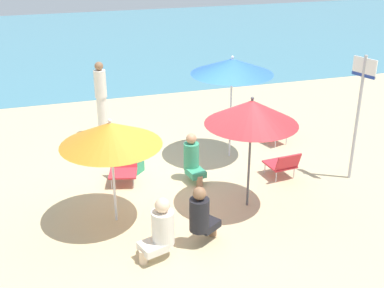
{
  "coord_description": "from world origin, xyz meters",
  "views": [
    {
      "loc": [
        -2.32,
        -7.57,
        4.45
      ],
      "look_at": [
        0.23,
        0.64,
        0.7
      ],
      "focal_mm": 46.67,
      "sensor_mm": 36.0,
      "label": 1
    }
  ],
  "objects_px": {
    "umbrella_red": "(252,112)",
    "person_a": "(101,98)",
    "umbrella_blue": "(232,66)",
    "beach_chair_c": "(123,167)",
    "beach_chair_a": "(283,164)",
    "person_b": "(201,215)",
    "person_c": "(192,158)",
    "beach_bag": "(136,164)",
    "warning_sign": "(360,102)",
    "person_d": "(160,229)",
    "umbrella_orange": "(110,134)",
    "beach_chair_b": "(279,128)"
  },
  "relations": [
    {
      "from": "umbrella_red",
      "to": "person_a",
      "type": "height_order",
      "value": "umbrella_red"
    },
    {
      "from": "umbrella_red",
      "to": "umbrella_blue",
      "type": "bearing_deg",
      "value": 77.59
    },
    {
      "from": "beach_chair_c",
      "to": "beach_chair_a",
      "type": "bearing_deg",
      "value": 89.65
    },
    {
      "from": "umbrella_red",
      "to": "person_b",
      "type": "relative_size",
      "value": 2.0
    },
    {
      "from": "person_c",
      "to": "beach_bag",
      "type": "relative_size",
      "value": 2.63
    },
    {
      "from": "umbrella_blue",
      "to": "umbrella_red",
      "type": "bearing_deg",
      "value": -102.41
    },
    {
      "from": "beach_chair_c",
      "to": "warning_sign",
      "type": "distance_m",
      "value": 4.52
    },
    {
      "from": "umbrella_red",
      "to": "beach_bag",
      "type": "bearing_deg",
      "value": 131.03
    },
    {
      "from": "umbrella_red",
      "to": "warning_sign",
      "type": "xyz_separation_m",
      "value": [
        2.29,
        0.37,
        -0.18
      ]
    },
    {
      "from": "umbrella_blue",
      "to": "person_d",
      "type": "bearing_deg",
      "value": -126.79
    },
    {
      "from": "umbrella_blue",
      "to": "person_c",
      "type": "distance_m",
      "value": 1.99
    },
    {
      "from": "person_a",
      "to": "umbrella_orange",
      "type": "bearing_deg",
      "value": 31.43
    },
    {
      "from": "beach_chair_a",
      "to": "person_b",
      "type": "height_order",
      "value": "person_b"
    },
    {
      "from": "umbrella_orange",
      "to": "beach_chair_a",
      "type": "relative_size",
      "value": 2.76
    },
    {
      "from": "beach_chair_c",
      "to": "person_d",
      "type": "xyz_separation_m",
      "value": [
        0.1,
        -2.5,
        0.17
      ]
    },
    {
      "from": "beach_chair_a",
      "to": "warning_sign",
      "type": "xyz_separation_m",
      "value": [
        1.25,
        -0.37,
        1.24
      ]
    },
    {
      "from": "beach_chair_a",
      "to": "warning_sign",
      "type": "height_order",
      "value": "warning_sign"
    },
    {
      "from": "person_b",
      "to": "warning_sign",
      "type": "distance_m",
      "value": 3.78
    },
    {
      "from": "beach_chair_a",
      "to": "beach_bag",
      "type": "xyz_separation_m",
      "value": [
        -2.64,
        1.08,
        -0.13
      ]
    },
    {
      "from": "person_b",
      "to": "warning_sign",
      "type": "height_order",
      "value": "warning_sign"
    },
    {
      "from": "umbrella_orange",
      "to": "beach_chair_b",
      "type": "relative_size",
      "value": 2.91
    },
    {
      "from": "beach_chair_c",
      "to": "beach_chair_b",
      "type": "bearing_deg",
      "value": 117.2
    },
    {
      "from": "beach_chair_a",
      "to": "umbrella_blue",
      "type": "bearing_deg",
      "value": 20.27
    },
    {
      "from": "umbrella_orange",
      "to": "beach_chair_c",
      "type": "bearing_deg",
      "value": 74.68
    },
    {
      "from": "umbrella_red",
      "to": "beach_bag",
      "type": "distance_m",
      "value": 2.87
    },
    {
      "from": "umbrella_red",
      "to": "person_c",
      "type": "distance_m",
      "value": 1.86
    },
    {
      "from": "person_c",
      "to": "person_b",
      "type": "bearing_deg",
      "value": -23.38
    },
    {
      "from": "beach_chair_a",
      "to": "person_b",
      "type": "bearing_deg",
      "value": 120.72
    },
    {
      "from": "warning_sign",
      "to": "person_d",
      "type": "bearing_deg",
      "value": 179.88
    },
    {
      "from": "umbrella_red",
      "to": "beach_chair_a",
      "type": "bearing_deg",
      "value": 35.52
    },
    {
      "from": "umbrella_red",
      "to": "beach_chair_a",
      "type": "distance_m",
      "value": 1.91
    },
    {
      "from": "umbrella_blue",
      "to": "beach_chair_c",
      "type": "distance_m",
      "value": 2.89
    },
    {
      "from": "umbrella_blue",
      "to": "person_d",
      "type": "height_order",
      "value": "umbrella_blue"
    },
    {
      "from": "beach_chair_c",
      "to": "person_a",
      "type": "relative_size",
      "value": 0.39
    },
    {
      "from": "person_c",
      "to": "beach_bag",
      "type": "xyz_separation_m",
      "value": [
        -0.97,
        0.63,
        -0.27
      ]
    },
    {
      "from": "beach_chair_c",
      "to": "umbrella_blue",
      "type": "bearing_deg",
      "value": 115.8
    },
    {
      "from": "person_d",
      "to": "person_a",
      "type": "bearing_deg",
      "value": -105.87
    },
    {
      "from": "umbrella_orange",
      "to": "beach_bag",
      "type": "relative_size",
      "value": 5.05
    },
    {
      "from": "umbrella_red",
      "to": "beach_bag",
      "type": "height_order",
      "value": "umbrella_red"
    },
    {
      "from": "umbrella_orange",
      "to": "person_d",
      "type": "height_order",
      "value": "umbrella_orange"
    },
    {
      "from": "umbrella_orange",
      "to": "beach_bag",
      "type": "distance_m",
      "value": 2.23
    },
    {
      "from": "beach_chair_a",
      "to": "person_d",
      "type": "height_order",
      "value": "person_d"
    },
    {
      "from": "beach_chair_b",
      "to": "beach_bag",
      "type": "relative_size",
      "value": 1.74
    },
    {
      "from": "beach_chair_b",
      "to": "person_b",
      "type": "distance_m",
      "value": 4.3
    },
    {
      "from": "umbrella_red",
      "to": "beach_chair_b",
      "type": "bearing_deg",
      "value": 53.37
    },
    {
      "from": "person_b",
      "to": "beach_chair_b",
      "type": "bearing_deg",
      "value": 15.33
    },
    {
      "from": "umbrella_blue",
      "to": "person_b",
      "type": "relative_size",
      "value": 2.17
    },
    {
      "from": "umbrella_orange",
      "to": "umbrella_blue",
      "type": "bearing_deg",
      "value": 33.68
    },
    {
      "from": "person_d",
      "to": "beach_bag",
      "type": "xyz_separation_m",
      "value": [
        0.2,
        2.82,
        -0.29
      ]
    },
    {
      "from": "warning_sign",
      "to": "beach_bag",
      "type": "height_order",
      "value": "warning_sign"
    }
  ]
}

